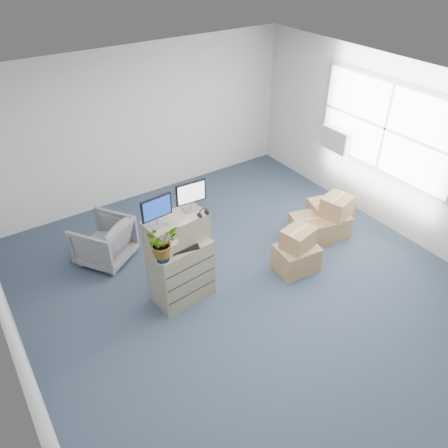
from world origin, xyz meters
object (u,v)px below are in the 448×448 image
(monitor_right, at_px, (191,195))
(office_chair, at_px, (104,239))
(monitor_left, at_px, (157,210))
(water_bottle, at_px, (179,233))
(potted_plant, at_px, (162,246))
(filing_cabinet_lower, at_px, (181,271))
(keyboard, at_px, (182,248))

(monitor_right, distance_m, office_chair, 1.97)
(monitor_left, xyz_separation_m, monitor_right, (0.53, 0.08, -0.00))
(water_bottle, xyz_separation_m, potted_plant, (-0.38, -0.27, 0.12))
(filing_cabinet_lower, height_order, potted_plant, potted_plant)
(office_chair, bearing_deg, filing_cabinet_lower, 78.63)
(filing_cabinet_lower, relative_size, water_bottle, 3.93)
(water_bottle, relative_size, office_chair, 0.31)
(monitor_right, xyz_separation_m, office_chair, (-0.86, 1.32, -1.18))
(monitor_left, height_order, potted_plant, monitor_left)
(keyboard, relative_size, office_chair, 0.55)
(filing_cabinet_lower, distance_m, office_chair, 1.53)
(monitor_right, xyz_separation_m, water_bottle, (-0.22, -0.00, -0.51))
(monitor_left, bearing_deg, potted_plant, -114.17)
(keyboard, distance_m, water_bottle, 0.23)
(monitor_left, relative_size, potted_plant, 0.84)
(water_bottle, bearing_deg, monitor_left, -166.17)
(filing_cabinet_lower, relative_size, keyboard, 2.20)
(water_bottle, distance_m, potted_plant, 0.48)
(monitor_left, relative_size, water_bottle, 1.74)
(filing_cabinet_lower, bearing_deg, monitor_left, 171.90)
(monitor_left, bearing_deg, filing_cabinet_lower, -7.59)
(monitor_right, height_order, office_chair, monitor_right)
(water_bottle, height_order, office_chair, water_bottle)
(filing_cabinet_lower, bearing_deg, water_bottle, 54.79)
(monitor_right, distance_m, keyboard, 0.71)
(monitor_left, relative_size, monitor_right, 1.01)
(filing_cabinet_lower, distance_m, keyboard, 0.49)
(water_bottle, relative_size, potted_plant, 0.48)
(monitor_right, relative_size, keyboard, 0.96)
(filing_cabinet_lower, height_order, keyboard, keyboard)
(keyboard, distance_m, office_chair, 1.72)
(filing_cabinet_lower, bearing_deg, potted_plant, -156.43)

